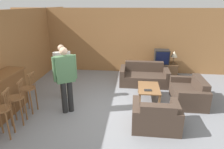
# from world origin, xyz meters

# --- Properties ---
(ground_plane) EXTENTS (24.00, 24.00, 0.00)m
(ground_plane) POSITION_xyz_m (0.00, 0.00, 0.00)
(ground_plane) COLOR gray
(wall_back) EXTENTS (9.40, 0.08, 2.60)m
(wall_back) POSITION_xyz_m (0.00, 3.67, 1.30)
(wall_back) COLOR #9E6B3D
(wall_back) RESTS_ON ground_plane
(wall_left) EXTENTS (0.08, 8.67, 2.60)m
(wall_left) POSITION_xyz_m (-3.20, 1.34, 1.30)
(wall_left) COLOR #9E6B3D
(wall_left) RESTS_ON ground_plane
(bar_chair_near) EXTENTS (0.43, 0.43, 1.11)m
(bar_chair_near) POSITION_xyz_m (-2.26, -1.11, 0.59)
(bar_chair_near) COLOR brown
(bar_chair_near) RESTS_ON ground_plane
(bar_chair_mid) EXTENTS (0.43, 0.43, 1.11)m
(bar_chair_mid) POSITION_xyz_m (-2.26, -0.57, 0.59)
(bar_chair_mid) COLOR brown
(bar_chair_mid) RESTS_ON ground_plane
(bar_chair_far) EXTENTS (0.39, 0.39, 1.11)m
(bar_chair_far) POSITION_xyz_m (-2.26, -0.03, 0.59)
(bar_chair_far) COLOR brown
(bar_chair_far) RESTS_ON ground_plane
(couch_far) EXTENTS (1.70, 0.92, 0.75)m
(couch_far) POSITION_xyz_m (0.84, 2.32, 0.27)
(couch_far) COLOR #423328
(couch_far) RESTS_ON ground_plane
(armchair_near) EXTENTS (1.08, 0.88, 0.73)m
(armchair_near) POSITION_xyz_m (1.00, -0.39, 0.27)
(armchair_near) COLOR #423328
(armchair_near) RESTS_ON ground_plane
(loveseat_right) EXTENTS (0.85, 1.37, 0.72)m
(loveseat_right) POSITION_xyz_m (2.11, 1.04, 0.27)
(loveseat_right) COLOR #423328
(loveseat_right) RESTS_ON ground_plane
(coffee_table) EXTENTS (0.63, 0.99, 0.40)m
(coffee_table) POSITION_xyz_m (0.93, 1.05, 0.34)
(coffee_table) COLOR brown
(coffee_table) RESTS_ON ground_plane
(tv_unit) EXTENTS (1.24, 0.55, 0.51)m
(tv_unit) POSITION_xyz_m (1.53, 3.25, 0.26)
(tv_unit) COLOR #513823
(tv_unit) RESTS_ON ground_plane
(tv) EXTENTS (0.56, 0.47, 0.55)m
(tv) POSITION_xyz_m (1.53, 3.25, 0.79)
(tv) COLOR black
(tv) RESTS_ON tv_unit
(book_on_table) EXTENTS (0.22, 0.13, 0.02)m
(book_on_table) POSITION_xyz_m (0.88, 0.81, 0.41)
(book_on_table) COLOR black
(book_on_table) RESTS_ON coffee_table
(table_lamp) EXTENTS (0.27, 0.27, 0.51)m
(table_lamp) POSITION_xyz_m (2.00, 3.25, 0.89)
(table_lamp) COLOR brown
(table_lamp) RESTS_ON tv_unit
(person_by_window) EXTENTS (0.45, 0.33, 1.66)m
(person_by_window) POSITION_xyz_m (-1.62, 0.87, 0.95)
(person_by_window) COLOR silver
(person_by_window) RESTS_ON ground_plane
(person_by_counter) EXTENTS (0.53, 0.41, 1.76)m
(person_by_counter) POSITION_xyz_m (-1.26, 0.08, 1.00)
(person_by_counter) COLOR black
(person_by_counter) RESTS_ON ground_plane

